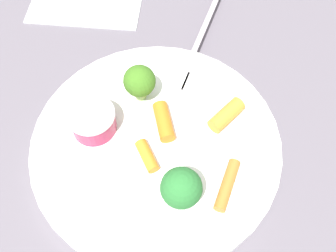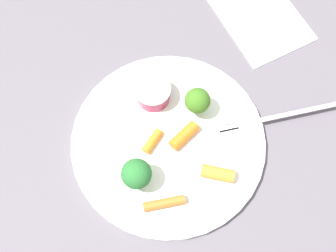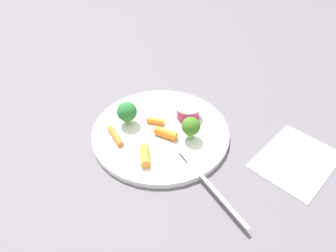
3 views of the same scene
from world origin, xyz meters
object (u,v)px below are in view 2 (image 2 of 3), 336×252
sauce_cup (153,93)px  napkin (260,17)px  broccoli_floret_1 (136,174)px  carrot_stick_3 (218,173)px  carrot_stick_0 (164,203)px  broccoli_floret_0 (197,101)px  fork (278,117)px  carrot_stick_2 (152,141)px  carrot_stick_1 (184,138)px  plate (168,142)px

sauce_cup → napkin: size_ratio=0.33×
broccoli_floret_1 → carrot_stick_3: 0.11m
carrot_stick_0 → napkin: size_ratio=0.36×
sauce_cup → broccoli_floret_0: bearing=-27.1°
sauce_cup → napkin: 0.23m
broccoli_floret_1 → carrot_stick_0: bearing=-52.7°
carrot_stick_0 → fork: 0.21m
sauce_cup → broccoli_floret_1: 0.13m
broccoli_floret_0 → fork: bearing=-15.4°
broccoli_floret_1 → carrot_stick_2: size_ratio=1.39×
carrot_stick_1 → napkin: carrot_stick_1 is taller
sauce_cup → carrot_stick_1: sauce_cup is taller
plate → napkin: size_ratio=1.76×
plate → sauce_cup: size_ratio=5.33×
napkin → sauce_cup: bearing=-148.6°
broccoli_floret_1 → fork: bearing=15.2°
sauce_cup → carrot_stick_2: size_ratio=1.42×
broccoli_floret_0 → carrot_stick_3: broccoli_floret_0 is taller
sauce_cup → carrot_stick_3: (0.07, -0.13, -0.01)m
carrot_stick_0 → fork: size_ratio=0.30×
broccoli_floret_1 → carrot_stick_2: 0.06m
carrot_stick_1 → sauce_cup: bearing=113.8°
carrot_stick_1 → carrot_stick_3: (0.04, -0.06, 0.00)m
carrot_stick_3 → fork: bearing=33.5°
carrot_stick_1 → napkin: bearing=49.9°
broccoli_floret_1 → carrot_stick_1: bearing=32.5°
sauce_cup → carrot_stick_1: bearing=-66.2°
carrot_stick_1 → carrot_stick_0: bearing=-116.7°
sauce_cup → carrot_stick_0: (-0.01, -0.16, -0.01)m
broccoli_floret_1 → carrot_stick_3: (0.11, -0.01, -0.02)m
plate → napkin: plate is taller
broccoli_floret_0 → carrot_stick_3: (0.01, -0.10, -0.02)m
broccoli_floret_0 → fork: 0.12m
carrot_stick_3 → sauce_cup: bearing=117.2°
plate → carrot_stick_3: bearing=-47.0°
carrot_stick_0 → carrot_stick_1: carrot_stick_1 is taller
carrot_stick_1 → carrot_stick_2: size_ratio=1.25×
sauce_cup → carrot_stick_0: 0.16m
carrot_stick_0 → sauce_cup: bearing=86.3°
carrot_stick_2 → napkin: bearing=42.5°
fork → broccoli_floret_0: bearing=164.6°
broccoli_floret_1 → napkin: (0.24, 0.24, -0.04)m
fork → broccoli_floret_1: bearing=-164.8°
carrot_stick_0 → plate: bearing=76.9°
fork → sauce_cup: bearing=160.4°
plate → carrot_stick_3: size_ratio=6.20×
carrot_stick_0 → napkin: 0.35m
broccoli_floret_1 → fork: broccoli_floret_1 is taller
broccoli_floret_1 → napkin: size_ratio=0.32×
broccoli_floret_0 → fork: broccoli_floret_0 is taller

